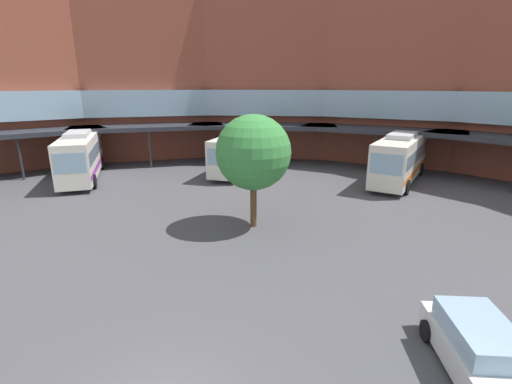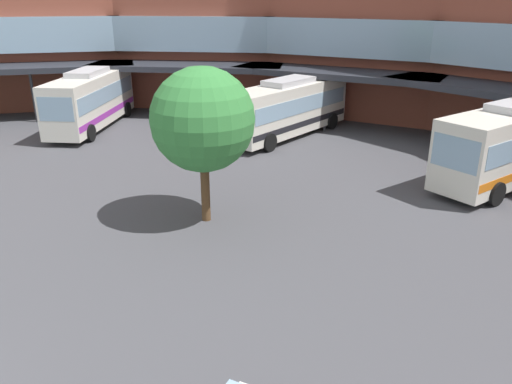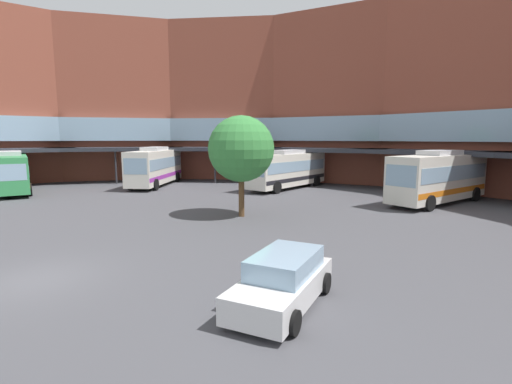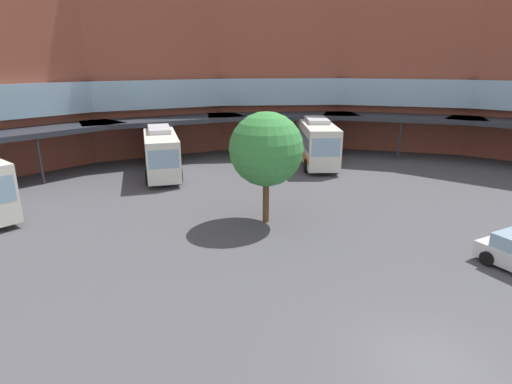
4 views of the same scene
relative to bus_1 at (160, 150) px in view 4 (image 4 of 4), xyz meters
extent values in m
plane|color=#47474C|center=(6.41, -25.64, -1.90)|extent=(120.88, 120.88, 0.00)
cube|color=brown|center=(25.01, 4.53, 7.27)|extent=(15.38, 12.65, 18.34)
cube|color=#8CADC6|center=(24.70, 4.02, 3.97)|extent=(14.28, 12.10, 2.57)
cube|color=#282B33|center=(22.39, 0.27, 1.77)|extent=(14.33, 10.94, 0.40)
cylinder|color=#2D2D33|center=(21.55, -1.09, -0.06)|extent=(0.20, 0.20, 3.67)
cube|color=brown|center=(12.90, 9.20, 7.27)|extent=(15.22, 8.53, 18.34)
cube|color=#8CADC6|center=(12.79, 8.61, 3.97)|extent=(13.85, 8.50, 2.57)
cube|color=#282B33|center=(11.98, 4.29, 1.77)|extent=(14.85, 6.56, 0.40)
cylinder|color=#2D2D33|center=(11.69, 2.72, -0.06)|extent=(0.20, 0.20, 3.67)
cube|color=brown|center=(-0.08, 9.20, 7.27)|extent=(15.22, 8.53, 18.34)
cube|color=#8CADC6|center=(0.02, 8.61, 3.97)|extent=(13.85, 8.50, 2.57)
cube|color=#282B33|center=(0.83, 4.29, 1.77)|extent=(14.85, 6.56, 0.40)
cylinder|color=#2D2D33|center=(1.12, 2.72, -0.06)|extent=(0.20, 0.20, 3.67)
cube|color=#8CADC6|center=(-11.88, 4.02, 3.97)|extent=(14.28, 12.10, 2.57)
cube|color=#282B33|center=(-9.57, 0.27, 1.77)|extent=(14.33, 10.94, 0.40)
cylinder|color=#2D2D33|center=(-8.73, -1.09, -0.06)|extent=(0.20, 0.20, 3.67)
cube|color=silver|center=(0.00, 0.02, -0.03)|extent=(2.52, 10.33, 3.04)
cube|color=#8CADC6|center=(0.00, 0.02, 0.34)|extent=(2.56, 9.71, 0.97)
cube|color=black|center=(0.00, 0.02, -0.88)|extent=(2.54, 10.13, 0.36)
cube|color=#8CADC6|center=(-0.05, -5.09, 0.34)|extent=(2.12, 0.14, 1.34)
cube|color=#B2B2B7|center=(0.00, 0.02, 1.67)|extent=(1.73, 3.73, 0.36)
cylinder|color=black|center=(1.17, -3.50, -1.35)|extent=(0.31, 1.10, 1.10)
cylinder|color=black|center=(-1.24, -3.48, -1.35)|extent=(0.31, 1.10, 1.10)
cylinder|color=black|center=(1.24, 3.51, -1.35)|extent=(0.31, 1.10, 1.10)
cylinder|color=black|center=(-1.17, 3.53, -1.35)|extent=(0.31, 1.10, 1.10)
cube|color=silver|center=(13.58, -0.19, 0.10)|extent=(5.01, 10.40, 3.29)
cube|color=#8CADC6|center=(13.58, -0.19, 0.50)|extent=(4.91, 9.82, 1.05)
cube|color=orange|center=(13.58, -0.19, -0.82)|extent=(4.98, 10.21, 0.39)
cube|color=#8CADC6|center=(12.32, -5.02, 0.50)|extent=(2.20, 0.68, 1.45)
cube|color=#B2B2B7|center=(13.58, -0.19, 1.93)|extent=(2.64, 3.96, 0.36)
cylinder|color=black|center=(13.95, -3.83, -1.35)|extent=(0.57, 1.14, 1.10)
cylinder|color=black|center=(11.49, -3.18, -1.35)|extent=(0.57, 1.14, 1.10)
cylinder|color=black|center=(15.68, 2.81, -1.35)|extent=(0.57, 1.14, 1.10)
cylinder|color=black|center=(13.22, 3.45, -1.35)|extent=(0.57, 1.14, 1.10)
cylinder|color=black|center=(-8.97, -8.83, -1.35)|extent=(0.85, 1.08, 1.10)
cylinder|color=black|center=(14.86, -20.38, -1.57)|extent=(0.35, 0.69, 0.66)
cylinder|color=black|center=(13.10, -20.76, -1.57)|extent=(0.35, 0.69, 0.66)
cylinder|color=brown|center=(5.05, -12.91, -0.34)|extent=(0.36, 0.36, 3.11)
sphere|color=#38843D|center=(5.05, -12.91, 2.34)|extent=(4.09, 4.09, 4.09)
camera|label=1|loc=(10.75, -31.88, 5.92)|focal=26.15mm
camera|label=2|loc=(18.71, -26.66, 6.89)|focal=35.75mm
camera|label=3|loc=(20.22, -30.79, 3.00)|focal=26.60mm
camera|label=4|loc=(-1.55, -34.42, 6.98)|focal=29.43mm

